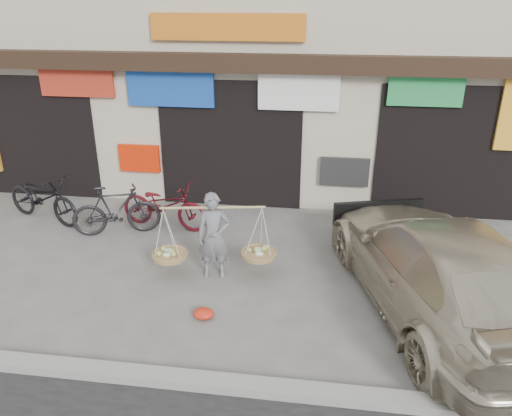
# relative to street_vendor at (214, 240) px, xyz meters

# --- Properties ---
(ground) EXTENTS (70.00, 70.00, 0.00)m
(ground) POSITION_rel_street_vendor_xyz_m (-0.28, -0.50, -0.66)
(ground) COLOR slate
(ground) RESTS_ON ground
(kerb) EXTENTS (70.00, 0.25, 0.12)m
(kerb) POSITION_rel_street_vendor_xyz_m (-0.28, -2.50, -0.60)
(kerb) COLOR gray
(kerb) RESTS_ON ground
(shophouse_block) EXTENTS (14.00, 6.32, 7.00)m
(shophouse_block) POSITION_rel_street_vendor_xyz_m (-0.28, 5.92, 2.79)
(shophouse_block) COLOR beige
(shophouse_block) RESTS_ON ground
(street_vendor) EXTENTS (1.99, 0.80, 1.45)m
(street_vendor) POSITION_rel_street_vendor_xyz_m (0.00, 0.00, 0.00)
(street_vendor) COLOR slate
(street_vendor) RESTS_ON ground
(bike_0) EXTENTS (2.02, 1.30, 1.00)m
(bike_0) POSITION_rel_street_vendor_xyz_m (-3.90, 1.65, -0.16)
(bike_0) COLOR black
(bike_0) RESTS_ON ground
(bike_1) EXTENTS (1.71, 0.98, 0.99)m
(bike_1) POSITION_rel_street_vendor_xyz_m (-2.18, 1.26, -0.16)
(bike_1) COLOR black
(bike_1) RESTS_ON ground
(bike_2) EXTENTS (1.90, 0.96, 0.95)m
(bike_2) POSITION_rel_street_vendor_xyz_m (-1.37, 1.68, -0.18)
(bike_2) COLOR #550E17
(bike_2) RESTS_ON ground
(suv) EXTENTS (3.29, 5.30, 1.43)m
(suv) POSITION_rel_street_vendor_xyz_m (3.38, -0.51, 0.06)
(suv) COLOR beige
(suv) RESTS_ON ground
(red_bag) EXTENTS (0.31, 0.25, 0.14)m
(red_bag) POSITION_rel_street_vendor_xyz_m (0.09, -1.18, -0.59)
(red_bag) COLOR red
(red_bag) RESTS_ON ground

